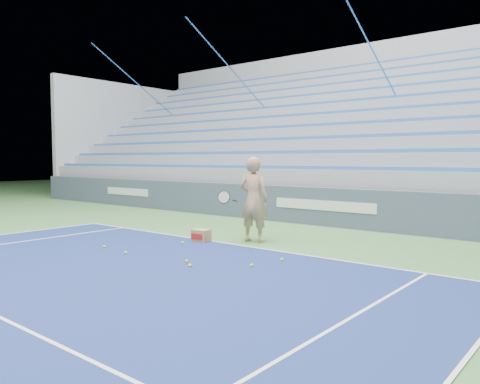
% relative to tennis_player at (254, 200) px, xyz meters
% --- Properties ---
extents(sponsor_barrier, '(30.00, 0.32, 1.10)m').
position_rel_tennis_player_xyz_m(sponsor_barrier, '(0.00, 3.40, -0.43)').
color(sponsor_barrier, '#3F4B61').
rests_on(sponsor_barrier, ground).
extents(bleachers, '(31.00, 9.15, 7.30)m').
position_rel_tennis_player_xyz_m(bleachers, '(-0.00, 9.12, 1.37)').
color(bleachers, '#989BA0').
rests_on(bleachers, ground).
extents(tennis_player, '(1.00, 0.92, 1.97)m').
position_rel_tennis_player_xyz_m(tennis_player, '(0.00, 0.00, 0.00)').
color(tennis_player, tan).
rests_on(tennis_player, ground).
extents(ball_box, '(0.42, 0.35, 0.29)m').
position_rel_tennis_player_xyz_m(ball_box, '(-0.93, -0.78, -0.84)').
color(ball_box, '#A17F4E').
rests_on(ball_box, ground).
extents(tennis_ball_0, '(0.07, 0.07, 0.07)m').
position_rel_tennis_player_xyz_m(tennis_ball_0, '(1.56, -2.07, -0.95)').
color(tennis_ball_0, '#CDDD2D').
rests_on(tennis_ball_0, ground).
extents(tennis_ball_1, '(0.07, 0.07, 0.07)m').
position_rel_tennis_player_xyz_m(tennis_ball_1, '(0.41, -2.56, -0.95)').
color(tennis_ball_1, '#CDDD2D').
rests_on(tennis_ball_1, ground).
extents(tennis_ball_2, '(0.07, 0.07, 0.07)m').
position_rel_tennis_player_xyz_m(tennis_ball_2, '(-1.98, -2.68, -0.95)').
color(tennis_ball_2, '#CDDD2D').
rests_on(tennis_ball_2, ground).
extents(tennis_ball_3, '(0.07, 0.07, 0.07)m').
position_rel_tennis_player_xyz_m(tennis_ball_3, '(-0.21, 0.10, -0.95)').
color(tennis_ball_3, '#CDDD2D').
rests_on(tennis_ball_3, ground).
extents(tennis_ball_4, '(0.07, 0.07, 0.07)m').
position_rel_tennis_player_xyz_m(tennis_ball_4, '(-1.03, -1.27, -0.95)').
color(tennis_ball_4, '#CDDD2D').
rests_on(tennis_ball_4, ground).
extents(tennis_ball_5, '(0.07, 0.07, 0.07)m').
position_rel_tennis_player_xyz_m(tennis_ball_5, '(-1.10, -2.78, -0.95)').
color(tennis_ball_5, '#CDDD2D').
rests_on(tennis_ball_5, ground).
extents(tennis_ball_6, '(0.07, 0.07, 0.07)m').
position_rel_tennis_player_xyz_m(tennis_ball_6, '(1.69, -1.32, -0.95)').
color(tennis_ball_6, '#CDDD2D').
rests_on(tennis_ball_6, ground).
extents(tennis_ball_7, '(0.07, 0.07, 0.07)m').
position_rel_tennis_player_xyz_m(tennis_ball_7, '(0.71, -2.76, -0.95)').
color(tennis_ball_7, '#CDDD2D').
rests_on(tennis_ball_7, ground).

